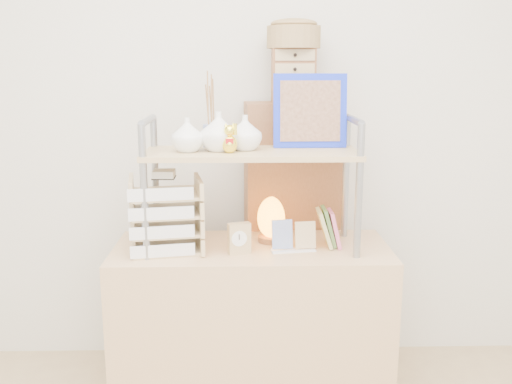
# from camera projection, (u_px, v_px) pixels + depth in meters

# --- Properties ---
(desk) EXTENTS (1.20, 0.50, 0.75)m
(desk) POSITION_uv_depth(u_px,v_px,m) (252.00, 326.00, 2.57)
(desk) COLOR tan
(desk) RESTS_ON ground
(cabinet) EXTENTS (0.47, 0.27, 1.35)m
(cabinet) POSITION_uv_depth(u_px,v_px,m) (291.00, 238.00, 2.87)
(cabinet) COLOR brown
(cabinet) RESTS_ON ground
(hutch) EXTENTS (0.90, 0.34, 0.74)m
(hutch) POSITION_uv_depth(u_px,v_px,m) (246.00, 146.00, 2.40)
(hutch) COLOR gray
(hutch) RESTS_ON desk
(letter_tray) EXTENTS (0.33, 0.31, 0.35)m
(letter_tray) POSITION_uv_depth(u_px,v_px,m) (166.00, 218.00, 2.41)
(letter_tray) COLOR tan
(letter_tray) RESTS_ON desk
(salt_lamp) EXTENTS (0.13, 0.13, 0.21)m
(salt_lamp) POSITION_uv_depth(u_px,v_px,m) (271.00, 219.00, 2.54)
(salt_lamp) COLOR brown
(salt_lamp) RESTS_ON desk
(desk_clock) EXTENTS (0.10, 0.06, 0.13)m
(desk_clock) POSITION_uv_depth(u_px,v_px,m) (239.00, 238.00, 2.38)
(desk_clock) COLOR tan
(desk_clock) RESTS_ON desk
(postcard_stand) EXTENTS (0.19, 0.08, 0.14)m
(postcard_stand) POSITION_uv_depth(u_px,v_px,m) (293.00, 242.00, 2.42)
(postcard_stand) COLOR white
(postcard_stand) RESTS_ON desk
(drawer_chest) EXTENTS (0.20, 0.16, 0.25)m
(drawer_chest) POSITION_uv_depth(u_px,v_px,m) (293.00, 76.00, 2.67)
(drawer_chest) COLOR brown
(drawer_chest) RESTS_ON cabinet
(woven_basket) EXTENTS (0.25, 0.25, 0.10)m
(woven_basket) POSITION_uv_depth(u_px,v_px,m) (294.00, 37.00, 2.63)
(woven_basket) COLOR brown
(woven_basket) RESTS_ON drawer_chest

